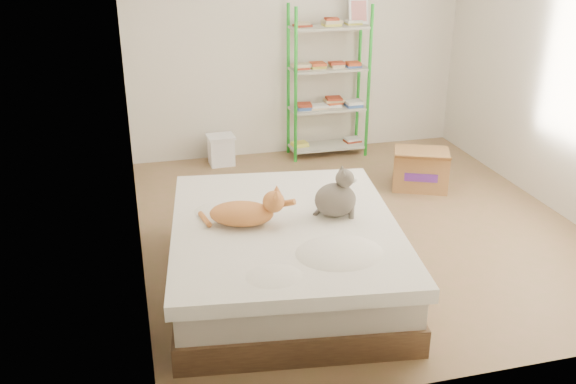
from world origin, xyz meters
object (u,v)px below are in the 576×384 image
object	(u,v)px
bed	(285,254)
shelf_unit	(329,82)
grey_cat	(336,193)
cardboard_box	(421,169)
orange_cat	(241,211)
white_bin	(221,150)

from	to	relation	value
bed	shelf_unit	world-z (taller)	shelf_unit
grey_cat	cardboard_box	xyz separation A→B (m)	(1.42, 1.48, -0.51)
bed	grey_cat	distance (m)	0.59
bed	shelf_unit	xyz separation A→B (m)	(1.19, 2.69, 0.60)
orange_cat	grey_cat	distance (m)	0.70
orange_cat	shelf_unit	xyz separation A→B (m)	(1.49, 2.64, 0.23)
shelf_unit	white_bin	world-z (taller)	shelf_unit
bed	cardboard_box	bearing A→B (deg)	47.51
white_bin	bed	bearing A→B (deg)	-88.78
cardboard_box	white_bin	world-z (taller)	cardboard_box
bed	cardboard_box	size ratio (longest dim) A/B	3.21
grey_cat	cardboard_box	world-z (taller)	grey_cat
orange_cat	grey_cat	world-z (taller)	grey_cat
grey_cat	cardboard_box	distance (m)	2.11
white_bin	orange_cat	bearing A→B (deg)	-95.48
bed	cardboard_box	xyz separation A→B (m)	(1.80, 1.51, -0.07)
cardboard_box	grey_cat	bearing A→B (deg)	-109.93
white_bin	grey_cat	bearing A→B (deg)	-80.49
cardboard_box	white_bin	xyz separation A→B (m)	(-1.86, 1.15, -0.02)
shelf_unit	cardboard_box	bearing A→B (deg)	-62.54
orange_cat	grey_cat	bearing A→B (deg)	13.71
shelf_unit	bed	bearing A→B (deg)	-113.85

